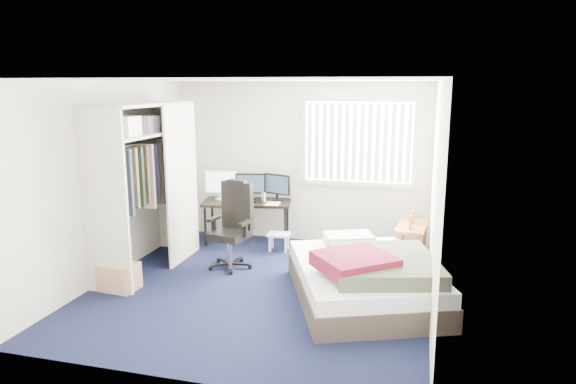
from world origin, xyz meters
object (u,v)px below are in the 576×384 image
Objects in this scene: desk at (247,198)px; bed at (365,277)px; office_chair at (233,234)px; nightstand at (412,230)px.

desk is 0.60× the size of bed.
office_chair is 1.46× the size of nightstand.
nightstand is 1.57m from bed.
bed is (2.05, -1.80, -0.43)m from desk.
desk is at bearing 98.55° from office_chair.
office_chair is at bearing -81.45° from desk.
bed is (1.88, -0.70, -0.17)m from office_chair.
desk is 2.76m from bed.
desk is 1.14m from office_chair.
nightstand is at bearing -7.09° from desk.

